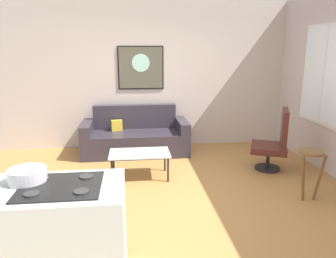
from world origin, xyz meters
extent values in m
cube|color=#AD763C|center=(0.00, 0.00, -0.02)|extent=(6.40, 6.40, 0.04)
cube|color=beige|center=(0.00, 2.42, 1.40)|extent=(6.40, 0.05, 2.80)
cube|color=#2E2932|center=(-0.37, 1.90, 0.21)|extent=(1.58, 0.84, 0.41)
cube|color=#2E2932|center=(-0.37, 2.23, 0.64)|extent=(1.57, 0.18, 0.45)
cube|color=#2E2932|center=(-1.24, 1.89, 0.30)|extent=(0.19, 0.83, 0.61)
cube|color=#2E2932|center=(0.51, 1.91, 0.30)|extent=(0.19, 0.83, 0.61)
cube|color=gold|center=(-0.71, 2.05, 0.51)|extent=(0.22, 0.14, 0.20)
cube|color=silver|center=(-0.33, 0.73, 0.38)|extent=(0.90, 0.53, 0.02)
cylinder|color=#232326|center=(-0.73, 0.51, 0.19)|extent=(0.03, 0.03, 0.37)
cylinder|color=#232326|center=(0.08, 0.51, 0.19)|extent=(0.03, 0.03, 0.37)
cylinder|color=#232326|center=(-0.73, 0.95, 0.19)|extent=(0.03, 0.03, 0.37)
cylinder|color=#232326|center=(0.08, 0.95, 0.19)|extent=(0.03, 0.03, 0.37)
cylinder|color=black|center=(1.74, 0.83, 0.02)|extent=(0.39, 0.39, 0.04)
cylinder|color=black|center=(1.74, 0.83, 0.20)|extent=(0.06, 0.06, 0.33)
cube|color=#4E201A|center=(1.74, 0.83, 0.36)|extent=(0.72, 0.73, 0.10)
cube|color=#4E201A|center=(1.93, 0.74, 0.70)|extent=(0.30, 0.55, 0.59)
cylinder|color=brown|center=(1.81, -0.25, 0.63)|extent=(0.30, 0.30, 0.03)
cylinder|color=brown|center=(1.81, -0.12, 0.31)|extent=(0.04, 0.12, 0.61)
cylinder|color=brown|center=(1.70, -0.31, 0.31)|extent=(0.13, 0.09, 0.61)
cylinder|color=brown|center=(1.92, -0.31, 0.31)|extent=(0.13, 0.09, 0.61)
cube|color=silver|center=(-1.23, -1.58, 0.45)|extent=(1.45, 0.67, 0.89)
cube|color=black|center=(-0.96, -1.58, 0.90)|extent=(0.60, 0.52, 0.01)
cylinder|color=#2D2D2D|center=(-1.13, -1.72, 0.91)|extent=(0.11, 0.11, 0.01)
cylinder|color=#2D2D2D|center=(-0.79, -1.72, 0.91)|extent=(0.11, 0.11, 0.01)
cylinder|color=#2D2D2D|center=(-1.13, -1.44, 0.91)|extent=(0.11, 0.11, 0.01)
cylinder|color=#2D2D2D|center=(-0.79, -1.44, 0.91)|extent=(0.11, 0.11, 0.01)
cylinder|color=silver|center=(-1.23, -1.46, 0.90)|extent=(0.16, 0.16, 0.01)
cylinder|color=silver|center=(-1.23, -1.46, 0.95)|extent=(0.29, 0.29, 0.11)
cube|color=black|center=(-0.23, 2.39, 1.55)|extent=(0.87, 0.01, 0.82)
cube|color=brown|center=(-0.23, 2.38, 1.55)|extent=(0.82, 0.02, 0.77)
cylinder|color=#ADE1CB|center=(-0.23, 2.37, 1.64)|extent=(0.34, 0.01, 0.34)
cube|color=silver|center=(2.59, 0.90, 1.50)|extent=(0.02, 1.21, 1.58)
cube|color=white|center=(2.58, 0.90, 1.50)|extent=(0.01, 1.13, 1.50)
cube|color=silver|center=(2.58, 0.90, 1.50)|extent=(0.01, 0.04, 1.50)
camera|label=1|loc=(-0.42, -3.88, 1.89)|focal=34.46mm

